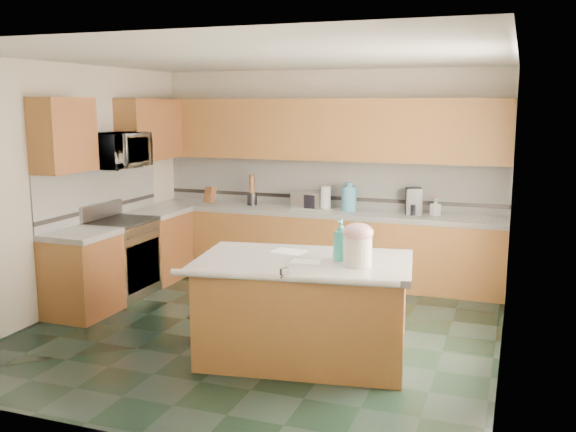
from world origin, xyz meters
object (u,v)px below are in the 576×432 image
at_px(toaster_oven, 305,200).
at_px(coffee_maker, 414,201).
at_px(island_top, 304,262).
at_px(soap_bottle_island, 341,240).
at_px(knife_block, 210,195).
at_px(treat_jar, 358,251).
at_px(island_base, 304,312).

bearing_deg(toaster_oven, coffee_maker, -13.71).
bearing_deg(island_top, toaster_oven, 99.58).
bearing_deg(toaster_oven, soap_bottle_island, -80.29).
bearing_deg(island_top, knife_block, 121.90).
height_order(treat_jar, coffee_maker, coffee_maker).
relative_size(island_base, knife_block, 8.13).
relative_size(soap_bottle_island, coffee_maker, 1.10).
bearing_deg(toaster_oven, island_top, -86.77).
bearing_deg(treat_jar, toaster_oven, 118.13).
distance_m(treat_jar, soap_bottle_island, 0.24).
bearing_deg(toaster_oven, knife_block, 165.05).
xyz_separation_m(island_base, toaster_oven, (-0.86, 2.63, 0.60)).
bearing_deg(soap_bottle_island, knife_block, 149.20).
xyz_separation_m(treat_jar, toaster_oven, (-1.36, 2.71, -0.02)).
distance_m(soap_bottle_island, knife_block, 3.63).
distance_m(treat_jar, toaster_oven, 3.03).
bearing_deg(treat_jar, knife_block, 136.80).
bearing_deg(knife_block, coffee_maker, 13.62).
relative_size(island_top, treat_jar, 7.52).
height_order(soap_bottle_island, knife_block, soap_bottle_island).
xyz_separation_m(soap_bottle_island, toaster_oven, (-1.18, 2.57, -0.07)).
xyz_separation_m(island_top, treat_jar, (0.50, -0.08, 0.15)).
height_order(island_top, soap_bottle_island, soap_bottle_island).
height_order(island_top, knife_block, knife_block).
height_order(island_base, knife_block, knife_block).
xyz_separation_m(treat_jar, coffee_maker, (0.03, 2.74, 0.04)).
xyz_separation_m(knife_block, toaster_oven, (1.38, 0.00, -0.00)).
height_order(island_base, toaster_oven, toaster_oven).
bearing_deg(island_top, coffee_maker, 70.16).
bearing_deg(toaster_oven, island_base, -86.77).
xyz_separation_m(island_base, treat_jar, (0.50, -0.08, 0.61)).
bearing_deg(coffee_maker, treat_jar, -104.92).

